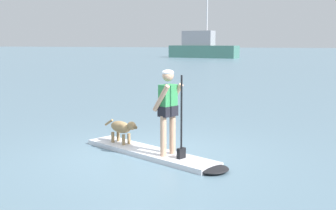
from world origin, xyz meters
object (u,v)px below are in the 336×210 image
paddleboard (157,154)px  dog (122,128)px  moored_boat_far_starboard (202,48)px  person_paddler (169,107)px

paddleboard → dog: dog is taller
paddleboard → dog: size_ratio=3.49×
moored_boat_far_starboard → person_paddler: bearing=-71.9°
person_paddler → moored_boat_far_starboard: moored_boat_far_starboard is taller
paddleboard → dog: bearing=159.8°
person_paddler → moored_boat_far_starboard: (-17.86, 54.64, 0.51)m
paddleboard → dog: (-1.00, 0.37, 0.40)m
paddleboard → person_paddler: 1.07m
person_paddler → dog: size_ratio=1.63×
paddleboard → person_paddler: bearing=-20.2°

